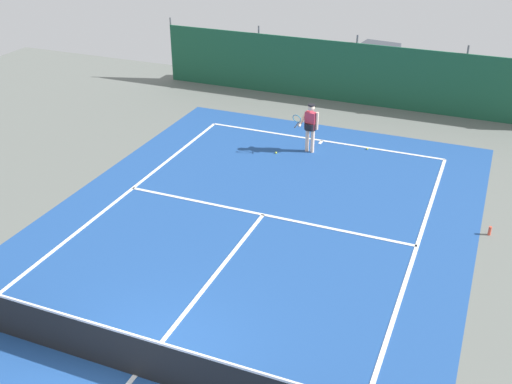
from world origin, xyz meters
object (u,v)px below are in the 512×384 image
Objects in this scene: tennis_player at (310,124)px; parked_car at (375,65)px; tennis_ball_near_player at (367,149)px; tennis_net at (133,354)px; tennis_ball_midcourt at (276,153)px; water_bottle at (490,231)px.

parked_car reaches higher than tennis_player.
tennis_net is at bearing -97.80° from tennis_ball_near_player.
tennis_ball_near_player is at bearing -142.16° from tennis_player.
parked_car is (-1.35, 6.95, 0.81)m from tennis_ball_near_player.
tennis_net reaches higher than tennis_ball_near_player.
tennis_ball_midcourt is 0.02× the size of parked_car.
tennis_player is 2.17m from tennis_ball_near_player.
tennis_net is 153.33× the size of tennis_ball_midcourt.
tennis_player is (-0.14, 10.87, 0.45)m from tennis_net.
tennis_ball_near_player is 0.28× the size of water_bottle.
parked_car is at bearing 116.34° from water_bottle.
tennis_ball_midcourt is at bearing -151.71° from tennis_ball_near_player.
parked_car is at bearing 101.01° from tennis_ball_near_player.
tennis_ball_midcourt is at bearing 88.26° from parked_car.
tennis_ball_near_player is 5.81m from water_bottle.
tennis_player is at bearing 90.73° from tennis_net.
tennis_net is 18.71m from parked_car.
tennis_ball_near_player is 3.07m from tennis_ball_midcourt.
water_bottle is at bearing 162.31° from tennis_player.
tennis_player reaches higher than tennis_ball_midcourt.
water_bottle is at bearing -44.87° from tennis_ball_near_player.
parked_car reaches higher than tennis_ball_midcourt.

